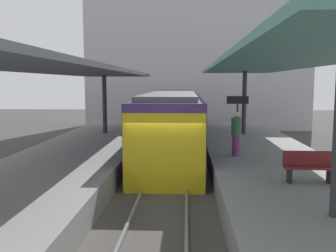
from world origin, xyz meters
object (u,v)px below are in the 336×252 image
object	(u,v)px
commuter_train	(173,122)
passenger_near_bench	(236,133)
platform_sign	(237,110)
platform_bench	(309,166)

from	to	relation	value
commuter_train	passenger_near_bench	bearing A→B (deg)	-63.96
platform_sign	passenger_near_bench	bearing A→B (deg)	-98.93
platform_sign	platform_bench	bearing A→B (deg)	-76.18
commuter_train	platform_sign	xyz separation A→B (m)	(2.82, -3.64, 0.90)
commuter_train	passenger_near_bench	size ratio (longest dim) A/B	9.07
commuter_train	platform_bench	world-z (taller)	commuter_train
platform_sign	passenger_near_bench	distance (m)	1.80
platform_bench	platform_sign	size ratio (longest dim) A/B	0.63
passenger_near_bench	platform_bench	bearing A→B (deg)	-67.02
platform_sign	passenger_near_bench	xyz separation A→B (m)	(-0.25, -1.61, -0.75)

